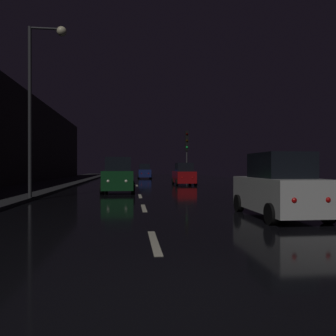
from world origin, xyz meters
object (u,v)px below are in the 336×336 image
(traffic_light_far_right, at_px, (187,145))
(streetlamp_overhead, at_px, (40,86))
(car_parked_right_far, at_px, (184,175))
(car_distant_taillights, at_px, (144,172))
(car_parked_right_near, at_px, (279,188))
(car_approaching_headlights, at_px, (119,176))

(traffic_light_far_right, distance_m, streetlamp_overhead, 18.38)
(car_parked_right_far, xyz_separation_m, car_distant_taillights, (-2.71, 16.24, 0.03))
(car_parked_right_far, xyz_separation_m, car_parked_right_near, (-0.00, -18.39, 0.04))
(traffic_light_far_right, bearing_deg, car_parked_right_far, -9.98)
(car_parked_right_far, bearing_deg, car_parked_right_near, 180.00)
(traffic_light_far_right, relative_size, car_parked_right_far, 1.33)
(car_parked_right_near, bearing_deg, car_distant_taillights, 4.47)
(traffic_light_far_right, distance_m, car_parked_right_near, 21.82)
(car_parked_right_far, relative_size, car_parked_right_near, 0.96)
(car_distant_taillights, distance_m, car_parked_right_near, 34.74)
(car_distant_taillights, bearing_deg, car_parked_right_far, -170.53)
(car_distant_taillights, bearing_deg, traffic_light_far_right, -164.90)
(streetlamp_overhead, height_order, car_parked_right_near, streetlamp_overhead)
(car_approaching_headlights, xyz_separation_m, car_parked_right_near, (5.23, -10.66, -0.07))
(traffic_light_far_right, bearing_deg, streetlamp_overhead, -26.94)
(streetlamp_overhead, xyz_separation_m, car_parked_right_near, (8.58, -5.90, -4.28))
(streetlamp_overhead, distance_m, car_approaching_headlights, 7.19)
(traffic_light_far_right, bearing_deg, car_parked_right_near, 1.74)
(car_parked_right_far, bearing_deg, car_distant_taillights, 9.47)
(streetlamp_overhead, bearing_deg, car_parked_right_near, -34.53)
(streetlamp_overhead, distance_m, car_distant_taillights, 29.64)
(traffic_light_far_right, xyz_separation_m, car_distant_taillights, (-3.51, 13.00, -2.73))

